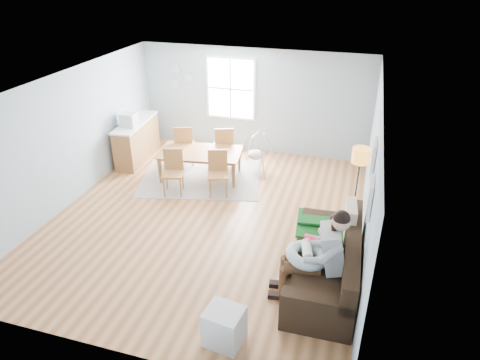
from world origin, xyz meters
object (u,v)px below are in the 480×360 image
(counter, at_px, (137,140))
(baby_swing, at_px, (255,154))
(monitor, at_px, (129,120))
(father, at_px, (320,253))
(toddler, at_px, (327,234))
(floor_lamp, at_px, (360,162))
(sofa, at_px, (328,267))
(storage_cube, at_px, (224,326))
(chair_nw, at_px, (184,143))
(chair_se, at_px, (218,169))
(chair_sw, at_px, (173,168))
(chair_ne, at_px, (224,144))
(dining_table, at_px, (200,165))

(counter, xyz_separation_m, baby_swing, (3.07, 0.21, -0.10))
(counter, bearing_deg, monitor, -82.49)
(father, bearing_deg, baby_swing, 116.52)
(toddler, relative_size, counter, 0.51)
(monitor, bearing_deg, baby_swing, 10.40)
(monitor, bearing_deg, floor_lamp, -12.73)
(counter, height_order, monitor, monitor)
(sofa, distance_m, father, 0.62)
(monitor, bearing_deg, toddler, -29.82)
(toddler, bearing_deg, baby_swing, 120.65)
(toddler, bearing_deg, monitor, 150.18)
(father, relative_size, counter, 0.85)
(storage_cube, height_order, chair_nw, chair_nw)
(chair_se, bearing_deg, chair_sw, -166.53)
(chair_ne, xyz_separation_m, baby_swing, (0.79, 0.02, -0.19))
(chair_sw, bearing_deg, storage_cube, -57.16)
(storage_cube, relative_size, chair_sw, 0.56)
(baby_swing, bearing_deg, floor_lamp, -36.35)
(chair_ne, distance_m, monitor, 2.37)
(sofa, xyz_separation_m, chair_se, (-2.64, 2.34, 0.23))
(dining_table, bearing_deg, toddler, -48.05)
(storage_cube, xyz_separation_m, chair_sw, (-2.38, 3.69, 0.29))
(chair_sw, relative_size, chair_se, 1.00)
(dining_table, distance_m, chair_se, 0.87)
(dining_table, distance_m, monitor, 2.09)
(sofa, height_order, storage_cube, sofa)
(floor_lamp, height_order, dining_table, floor_lamp)
(monitor, relative_size, baby_swing, 0.35)
(toddler, height_order, monitor, monitor)
(floor_lamp, xyz_separation_m, chair_se, (-2.92, 0.44, -0.77))
(dining_table, bearing_deg, floor_lamp, -23.60)
(chair_ne, distance_m, counter, 2.29)
(sofa, height_order, chair_nw, chair_nw)
(counter, bearing_deg, chair_ne, 4.76)
(father, relative_size, chair_sw, 1.59)
(chair_se, distance_m, chair_ne, 1.35)
(sofa, relative_size, chair_ne, 2.27)
(father, height_order, chair_sw, father)
(father, relative_size, monitor, 4.30)
(chair_nw, bearing_deg, monitor, -166.82)
(storage_cube, bearing_deg, baby_swing, 100.01)
(chair_ne, bearing_deg, chair_nw, -166.43)
(storage_cube, height_order, chair_ne, chair_ne)
(chair_ne, bearing_deg, chair_sw, -113.13)
(storage_cube, relative_size, chair_nw, 0.53)
(floor_lamp, xyz_separation_m, monitor, (-5.46, 1.23, -0.16))
(floor_lamp, xyz_separation_m, counter, (-5.50, 1.57, -0.82))
(sofa, bearing_deg, counter, 146.37)
(floor_lamp, distance_m, chair_sw, 3.96)
(father, height_order, storage_cube, father)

